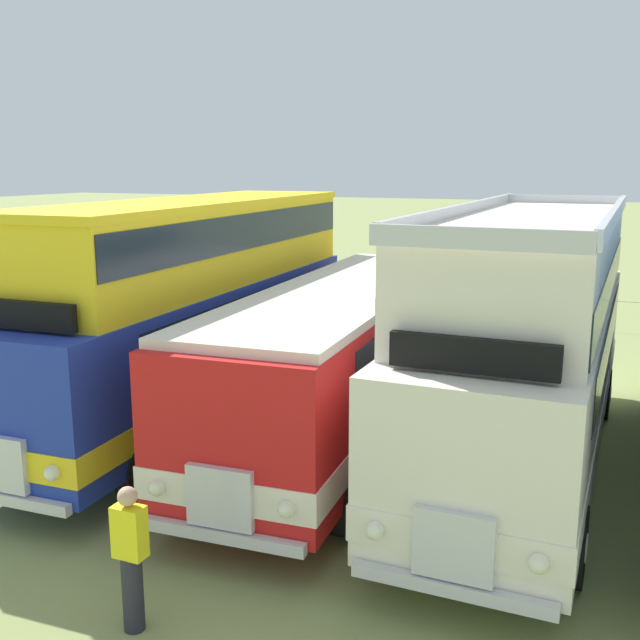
# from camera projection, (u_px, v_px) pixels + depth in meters

# --- Properties ---
(bus_first_in_row) EXTENTS (2.92, 10.87, 4.49)m
(bus_first_in_row) POSITION_uv_depth(u_px,v_px,m) (195.00, 300.00, 15.04)
(bus_first_in_row) COLOR #1E339E
(bus_first_in_row) RESTS_ON ground
(bus_second_in_row) EXTENTS (3.07, 10.48, 2.99)m
(bus_second_in_row) POSITION_uv_depth(u_px,v_px,m) (346.00, 351.00, 13.90)
(bus_second_in_row) COLOR red
(bus_second_in_row) RESTS_ON ground
(bus_third_in_row) EXTENTS (2.72, 10.45, 4.52)m
(bus_third_in_row) POSITION_uv_depth(u_px,v_px,m) (529.00, 334.00, 12.56)
(bus_third_in_row) COLOR silver
(bus_third_in_row) RESTS_ON ground
(marshal_person) EXTENTS (0.36, 0.24, 1.73)m
(marshal_person) POSITION_uv_depth(u_px,v_px,m) (131.00, 558.00, 8.25)
(marshal_person) COLOR #23232D
(marshal_person) RESTS_ON ground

